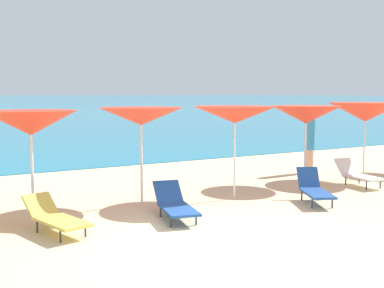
# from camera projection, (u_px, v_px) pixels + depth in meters

# --- Properties ---
(ground_plane) EXTENTS (50.00, 100.00, 0.30)m
(ground_plane) POSITION_uv_depth(u_px,v_px,m) (53.00, 171.00, 17.05)
(ground_plane) COLOR beige
(umbrella_3) EXTENTS (2.03, 2.03, 2.14)m
(umbrella_3) POSITION_uv_depth(u_px,v_px,m) (31.00, 123.00, 9.92)
(umbrella_3) COLOR silver
(umbrella_3) RESTS_ON ground_plane
(umbrella_4) EXTENTS (1.91, 1.91, 2.16)m
(umbrella_4) POSITION_uv_depth(u_px,v_px,m) (141.00, 117.00, 11.09)
(umbrella_4) COLOR silver
(umbrella_4) RESTS_ON ground_plane
(umbrella_5) EXTENTS (1.98, 1.98, 2.17)m
(umbrella_5) POSITION_uv_depth(u_px,v_px,m) (235.00, 115.00, 11.68)
(umbrella_5) COLOR silver
(umbrella_5) RESTS_ON ground_plane
(umbrella_6) EXTENTS (2.06, 2.06, 2.13)m
(umbrella_6) POSITION_uv_depth(u_px,v_px,m) (306.00, 115.00, 13.67)
(umbrella_6) COLOR silver
(umbrella_6) RESTS_ON ground_plane
(umbrella_7) EXTENTS (2.31, 2.31, 2.20)m
(umbrella_7) POSITION_uv_depth(u_px,v_px,m) (365.00, 112.00, 14.53)
(umbrella_7) COLOR silver
(umbrella_7) RESTS_ON ground_plane
(lounge_chair_0) EXTENTS (0.87, 1.69, 0.60)m
(lounge_chair_0) POSITION_uv_depth(u_px,v_px,m) (55.00, 217.00, 8.96)
(lounge_chair_0) COLOR #D8BF4C
(lounge_chair_0) RESTS_ON ground_plane
(lounge_chair_1) EXTENTS (1.14, 1.54, 0.73)m
(lounge_chair_1) POSITION_uv_depth(u_px,v_px,m) (314.00, 189.00, 11.43)
(lounge_chair_1) COLOR #1E478C
(lounge_chair_1) RESTS_ON ground_plane
(lounge_chair_2) EXTENTS (0.72, 1.55, 0.67)m
(lounge_chair_2) POSITION_uv_depth(u_px,v_px,m) (358.00, 174.00, 13.51)
(lounge_chair_2) COLOR white
(lounge_chair_2) RESTS_ON ground_plane
(lounge_chair_7) EXTENTS (0.95, 1.73, 0.64)m
(lounge_chair_7) POSITION_uv_depth(u_px,v_px,m) (175.00, 204.00, 9.99)
(lounge_chair_7) COLOR #1E478C
(lounge_chair_7) RESTS_ON ground_plane
(beachgoer_1) EXTENTS (0.32, 0.32, 1.89)m
(beachgoer_1) POSITION_uv_depth(u_px,v_px,m) (310.00, 140.00, 15.61)
(beachgoer_1) COLOR #DBAA84
(beachgoer_1) RESTS_ON ground_plane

